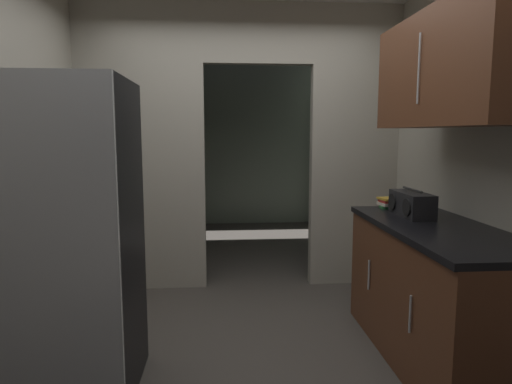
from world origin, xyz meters
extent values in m
plane|color=#47423D|center=(0.00, 0.00, 0.00)|extent=(20.00, 20.00, 0.00)
cube|color=#ADA899|center=(-0.93, 1.50, 1.34)|extent=(1.17, 0.12, 2.69)
cube|color=#ADA899|center=(1.10, 1.50, 1.34)|extent=(0.84, 0.12, 2.69)
cube|color=#ADA899|center=(0.16, 1.50, 2.41)|extent=(1.02, 0.12, 0.56)
cube|color=gray|center=(0.00, 4.62, 1.34)|extent=(3.04, 0.10, 2.69)
cube|color=gray|center=(-1.47, 3.06, 1.34)|extent=(0.10, 3.11, 2.69)
cube|color=gray|center=(1.47, 3.06, 1.34)|extent=(0.10, 3.11, 2.69)
cube|color=black|center=(-1.10, -0.25, 0.89)|extent=(0.80, 0.71, 1.78)
cube|color=#B7BABC|center=(-1.10, -0.62, 0.89)|extent=(0.80, 0.03, 1.78)
cube|color=brown|center=(1.18, -0.10, 0.43)|extent=(0.63, 1.62, 0.86)
cube|color=black|center=(1.18, -0.10, 0.88)|extent=(0.67, 1.62, 0.04)
cylinder|color=#B7BABC|center=(0.86, -0.46, 0.47)|extent=(0.01, 0.01, 0.22)
cylinder|color=#B7BABC|center=(0.86, 0.25, 0.47)|extent=(0.01, 0.01, 0.22)
cube|color=brown|center=(1.18, -0.10, 1.88)|extent=(0.34, 1.46, 0.70)
cylinder|color=#B7BABC|center=(1.00, -0.10, 1.88)|extent=(0.01, 0.01, 0.42)
cube|color=black|center=(1.15, 0.25, 0.99)|extent=(0.17, 0.43, 0.17)
cylinder|color=#262626|center=(1.15, 0.25, 1.09)|extent=(0.02, 0.30, 0.02)
cylinder|color=black|center=(1.06, 0.12, 0.99)|extent=(0.01, 0.12, 0.12)
cylinder|color=black|center=(1.06, 0.38, 0.99)|extent=(0.01, 0.12, 0.12)
cube|color=#388C47|center=(1.11, 0.59, 0.91)|extent=(0.12, 0.13, 0.02)
cube|color=beige|center=(1.11, 0.59, 0.94)|extent=(0.14, 0.15, 0.02)
cube|color=red|center=(1.11, 0.60, 0.96)|extent=(0.11, 0.14, 0.02)
cube|color=gold|center=(1.10, 0.59, 0.98)|extent=(0.13, 0.17, 0.02)
camera|label=1|loc=(-0.20, -2.81, 1.49)|focal=31.58mm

